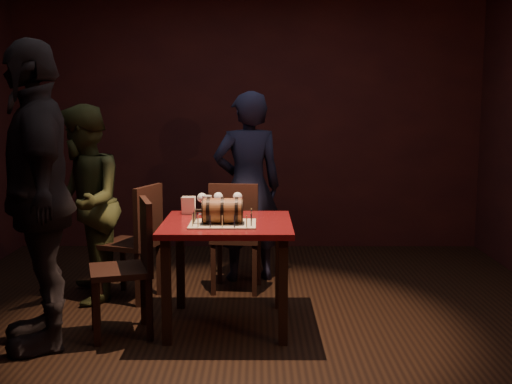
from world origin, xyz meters
TOP-DOWN VIEW (x-y plane):
  - room_shell at (0.00, 0.00)m, footprint 5.04×5.04m
  - pub_table at (-0.11, -0.02)m, footprint 0.90×0.90m
  - cake_board at (-0.13, -0.14)m, footprint 0.45×0.35m
  - barrel_cake at (-0.13, -0.14)m, footprint 0.33×0.19m
  - birthday_candles at (-0.13, -0.14)m, footprint 0.40×0.30m
  - wine_glass_left at (-0.31, 0.28)m, footprint 0.07×0.07m
  - wine_glass_mid at (-0.19, 0.31)m, footprint 0.07×0.07m
  - wine_glass_right at (-0.05, 0.32)m, footprint 0.07×0.07m
  - pint_of_ale at (-0.27, 0.21)m, footprint 0.07×0.07m
  - menu_card at (-0.41, 0.27)m, footprint 0.10×0.05m
  - chair_back at (-0.08, 0.76)m, footprint 0.44×0.44m
  - chair_left_rear at (-0.85, 0.57)m, footprint 0.51×0.51m
  - chair_left_front at (-0.75, -0.20)m, footprint 0.50×0.50m
  - person_back at (0.02, 1.18)m, footprint 0.68×0.52m
  - person_left_rear at (-1.27, 0.55)m, footprint 0.77×0.89m
  - person_left_front at (-1.30, -0.40)m, footprint 0.87×1.25m

SIDE VIEW (x-z plane):
  - chair_back at x=-0.08m, z-range 0.06..0.99m
  - chair_left_rear at x=-0.85m, z-range 0.06..0.99m
  - chair_left_front at x=-0.75m, z-range 0.06..0.99m
  - pub_table at x=-0.11m, z-range 0.27..1.02m
  - cake_board at x=-0.13m, z-range 0.75..0.76m
  - person_left_rear at x=-1.27m, z-range 0.00..1.57m
  - birthday_candles at x=-0.13m, z-range 0.76..0.85m
  - menu_card at x=-0.41m, z-range 0.75..0.88m
  - pint_of_ale at x=-0.27m, z-range 0.75..0.90m
  - person_back at x=0.02m, z-range 0.00..1.68m
  - barrel_cake at x=-0.13m, z-range 0.75..0.94m
  - wine_glass_mid at x=-0.19m, z-range 0.79..0.95m
  - wine_glass_left at x=-0.31m, z-range 0.79..0.95m
  - wine_glass_right at x=-0.05m, z-range 0.79..0.95m
  - person_left_front at x=-1.30m, z-range 0.00..1.98m
  - room_shell at x=0.00m, z-range 0.00..2.80m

